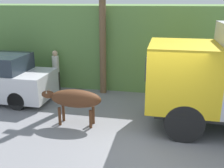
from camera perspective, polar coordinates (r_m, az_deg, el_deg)
name	(u,v)px	position (r m, az deg, el deg)	size (l,w,h in m)	color
ground_plane	(152,142)	(7.46, 8.75, -12.44)	(60.00, 60.00, 0.00)	gray
hillside_embankment	(161,41)	(13.68, 10.72, 9.16)	(32.00, 6.07, 3.53)	#608C47
building_backdrop	(56,48)	(13.17, -12.06, 7.71)	(4.92, 2.70, 3.03)	#B2BCAD
brown_cow	(75,99)	(8.11, -8.16, -3.24)	(1.92, 0.56, 1.15)	#512D19
pedestrian_on_hill	(56,68)	(11.48, -12.13, 3.44)	(0.29, 0.29, 1.73)	#38332D
utility_pole	(103,20)	(10.54, -2.08, 13.83)	(0.90, 0.27, 5.83)	brown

